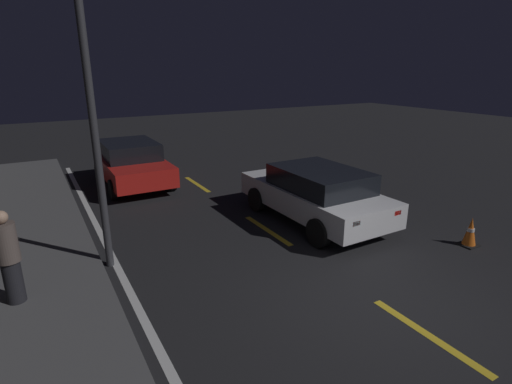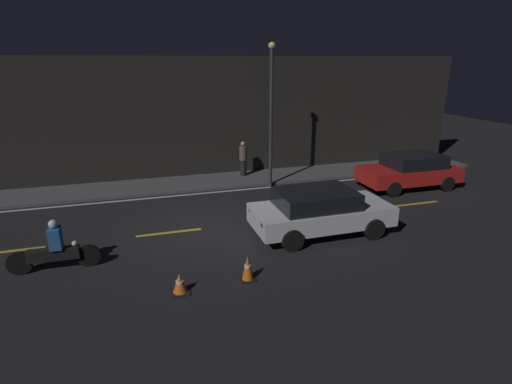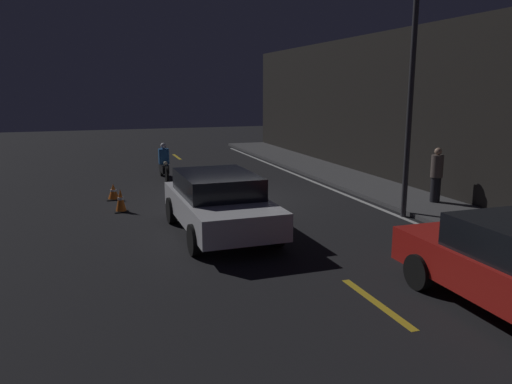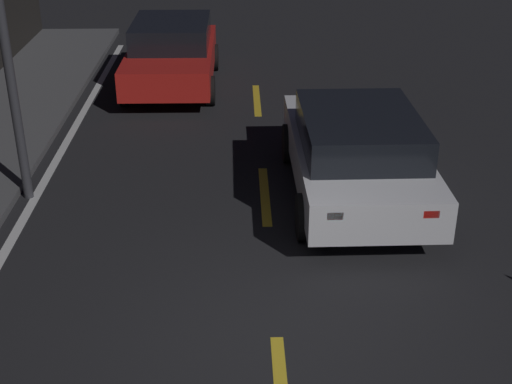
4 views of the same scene
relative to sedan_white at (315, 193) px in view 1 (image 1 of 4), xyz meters
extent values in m
plane|color=black|center=(-3.44, 1.36, -0.75)|extent=(56.00, 56.00, 0.00)
cube|color=gold|center=(-4.44, 1.36, -0.75)|extent=(2.00, 0.14, 0.01)
cube|color=gold|center=(0.06, 1.36, -0.75)|extent=(2.00, 0.14, 0.01)
cube|color=gold|center=(4.56, 1.36, -0.75)|extent=(2.00, 0.14, 0.01)
cube|color=silver|center=(-3.44, 4.87, -0.75)|extent=(25.20, 0.14, 0.01)
cube|color=silver|center=(0.06, 0.00, -0.14)|extent=(4.25, 1.88, 0.58)
cube|color=black|center=(-0.15, 0.00, 0.40)|extent=(2.34, 1.68, 0.49)
cube|color=red|center=(-2.03, 0.57, 0.01)|extent=(0.06, 0.20, 0.10)
cube|color=red|center=(-2.02, -0.62, 0.01)|extent=(0.06, 0.20, 0.10)
cylinder|color=black|center=(1.36, 0.91, -0.43)|extent=(0.65, 0.19, 0.65)
cylinder|color=black|center=(1.38, -0.88, -0.43)|extent=(0.65, 0.19, 0.65)
cylinder|color=black|center=(-1.26, 0.88, -0.43)|extent=(0.65, 0.19, 0.65)
cylinder|color=black|center=(-1.24, -0.91, -0.43)|extent=(0.65, 0.19, 0.65)
cube|color=red|center=(5.56, 3.19, -0.15)|extent=(4.07, 1.83, 0.59)
cube|color=black|center=(5.76, 3.19, 0.40)|extent=(2.24, 1.64, 0.52)
cube|color=red|center=(7.56, 2.60, -0.01)|extent=(0.06, 0.20, 0.10)
cube|color=red|center=(7.56, 3.77, -0.01)|extent=(0.06, 0.20, 0.10)
cylinder|color=black|center=(4.30, 2.31, -0.45)|extent=(0.61, 0.18, 0.60)
cylinder|color=black|center=(4.31, 4.08, -0.45)|extent=(0.61, 0.18, 0.60)
cylinder|color=black|center=(6.82, 2.30, -0.45)|extent=(0.61, 0.18, 0.60)
cylinder|color=black|center=(6.82, 4.07, -0.45)|extent=(0.61, 0.18, 0.60)
cube|color=black|center=(-2.85, -2.03, -0.73)|extent=(0.37, 0.37, 0.03)
cone|color=orange|center=(-2.85, -2.03, -0.41)|extent=(0.28, 0.28, 0.61)
cylinder|color=white|center=(-2.85, -2.03, -0.38)|extent=(0.16, 0.16, 0.07)
cylinder|color=black|center=(-0.66, 6.54, -0.27)|extent=(0.28, 0.28, 0.71)
cylinder|color=#594C47|center=(-0.66, 6.54, 0.40)|extent=(0.34, 0.34, 0.63)
sphere|color=tan|center=(-0.66, 6.54, 0.82)|extent=(0.21, 0.21, 0.21)
cylinder|color=#333338|center=(0.10, 4.97, 2.00)|extent=(0.14, 0.14, 5.50)
camera|label=1|loc=(-7.47, 5.99, 3.00)|focal=28.00mm
camera|label=2|loc=(-5.13, -10.31, 4.36)|focal=28.00mm
camera|label=3|loc=(10.89, -2.80, 2.57)|focal=35.00mm
camera|label=4|loc=(-9.73, 1.75, 4.13)|focal=50.00mm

